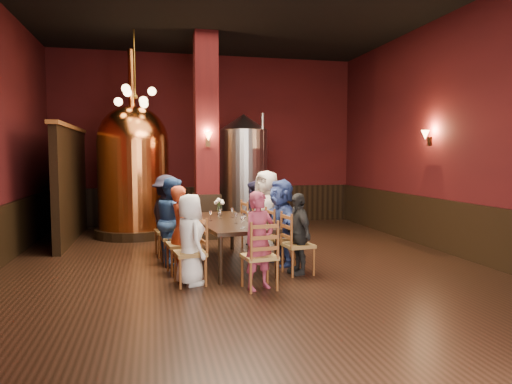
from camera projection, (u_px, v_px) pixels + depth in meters
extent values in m
plane|color=black|center=(245.00, 267.00, 7.56)|extent=(10.00, 10.00, 0.00)
cube|color=#460F0F|center=(208.00, 140.00, 12.24)|extent=(8.00, 0.02, 4.50)
cube|color=#460F0F|center=(422.00, 81.00, 2.51)|extent=(8.00, 0.02, 4.50)
cube|color=#460F0F|center=(461.00, 133.00, 8.26)|extent=(0.02, 10.00, 4.50)
cube|color=black|center=(456.00, 229.00, 8.39)|extent=(0.08, 9.90, 1.00)
cube|color=black|center=(209.00, 205.00, 12.34)|extent=(7.90, 0.08, 1.00)
cube|color=#460F0F|center=(206.00, 137.00, 10.03)|extent=(0.58, 0.58, 4.50)
cube|color=black|center=(71.00, 185.00, 9.87)|extent=(0.22, 3.50, 2.40)
cube|color=black|center=(227.00, 222.00, 7.70)|extent=(1.30, 2.51, 0.06)
cylinder|color=black|center=(221.00, 260.00, 6.51)|extent=(0.07, 0.07, 0.69)
cylinder|color=black|center=(277.00, 256.00, 6.82)|extent=(0.07, 0.07, 0.69)
cylinder|color=black|center=(188.00, 235.00, 8.65)|extent=(0.07, 0.07, 0.69)
cylinder|color=black|center=(232.00, 232.00, 8.95)|extent=(0.07, 0.07, 0.69)
imported|color=white|center=(190.00, 240.00, 6.48)|extent=(0.58, 0.73, 1.30)
imported|color=#B33D1E|center=(181.00, 230.00, 7.10)|extent=(0.38, 0.54, 1.37)
imported|color=#2B5191|center=(173.00, 221.00, 7.72)|extent=(0.44, 0.76, 1.48)
imported|color=black|center=(167.00, 215.00, 8.34)|extent=(0.89, 1.10, 1.49)
imported|color=black|center=(298.00, 234.00, 7.07)|extent=(0.39, 0.77, 1.27)
imported|color=navy|center=(281.00, 222.00, 7.69)|extent=(0.59, 1.39, 1.45)
imported|color=silver|center=(267.00, 214.00, 8.30)|extent=(0.79, 0.91, 1.57)
imported|color=#1C1A35|center=(254.00, 215.00, 8.93)|extent=(0.40, 0.69, 1.35)
imported|color=#8F2F48|center=(259.00, 241.00, 6.26)|extent=(0.58, 0.50, 1.35)
cylinder|color=black|center=(135.00, 231.00, 10.49)|extent=(1.78, 1.78, 0.20)
cylinder|color=#CB692F|center=(134.00, 184.00, 10.41)|extent=(2.09, 2.09, 1.98)
sphere|color=#CB692F|center=(133.00, 141.00, 10.33)|extent=(1.58, 1.58, 1.58)
cylinder|color=#CB692F|center=(132.00, 79.00, 10.22)|extent=(0.16, 0.16, 1.28)
cylinder|color=#B2B2B7|center=(244.00, 179.00, 11.54)|extent=(1.36, 1.36, 2.48)
cone|color=#B2B2B7|center=(244.00, 122.00, 11.42)|extent=(1.19, 1.19, 0.40)
cylinder|color=#B2B2B7|center=(263.00, 170.00, 11.22)|extent=(0.08, 0.08, 2.78)
cylinder|color=white|center=(220.00, 211.00, 8.34)|extent=(0.09, 0.09, 0.17)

